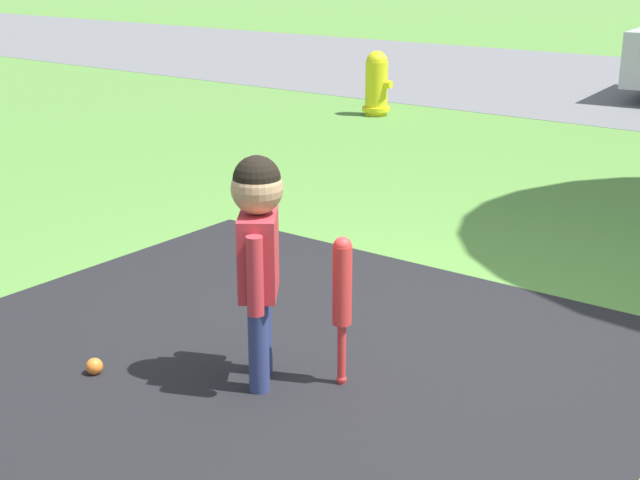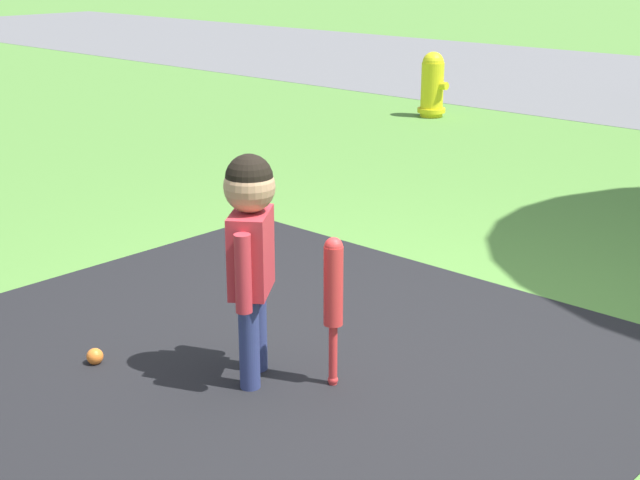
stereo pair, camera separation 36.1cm
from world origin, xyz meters
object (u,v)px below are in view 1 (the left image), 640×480
object	(u,v)px
sports_ball	(94,366)
fire_hydrant	(377,84)
child	(258,239)
baseball_bat	(342,291)

from	to	relation	value
sports_ball	fire_hydrant	distance (m)	6.24
child	sports_ball	bearing A→B (deg)	-94.26
child	fire_hydrant	world-z (taller)	child
baseball_bat	child	bearing A→B (deg)	-146.78
child	baseball_bat	distance (m)	0.39
child	sports_ball	size ratio (longest dim) A/B	13.26
child	fire_hydrant	xyz separation A→B (m)	(-3.00, 5.38, -0.28)
sports_ball	baseball_bat	bearing A→B (deg)	32.17
baseball_bat	sports_ball	size ratio (longest dim) A/B	8.83
child	baseball_bat	size ratio (longest dim) A/B	1.50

